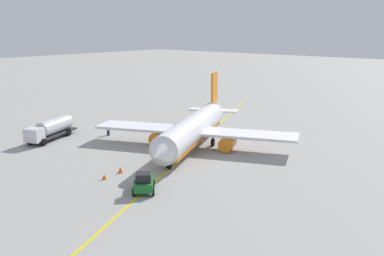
{
  "coord_description": "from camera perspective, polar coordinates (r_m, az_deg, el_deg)",
  "views": [
    {
      "loc": [
        46.44,
        38.48,
        17.19
      ],
      "look_at": [
        0.0,
        0.0,
        3.0
      ],
      "focal_mm": 40.4,
      "sensor_mm": 36.0,
      "label": 1
    }
  ],
  "objects": [
    {
      "name": "safety_cone_wingtip",
      "position": [
        52.97,
        -9.44,
        -5.48
      ],
      "size": [
        0.64,
        0.64,
        0.71
      ],
      "primitive_type": "cone",
      "color": "#F2590F",
      "rests_on": "ground"
    },
    {
      "name": "airplane",
      "position": [
        62.49,
        0.13,
        -0.2
      ],
      "size": [
        29.52,
        29.35,
        9.69
      ],
      "color": "white",
      "rests_on": "ground"
    },
    {
      "name": "pushback_tug",
      "position": [
        46.56,
        -6.41,
        -7.18
      ],
      "size": [
        4.05,
        4.01,
        2.2
      ],
      "color": "#196B28",
      "rests_on": "ground"
    },
    {
      "name": "fuel_tanker",
      "position": [
        70.66,
        -18.15,
        -0.07
      ],
      "size": [
        10.4,
        6.01,
        3.15
      ],
      "color": "#2D2D33",
      "rests_on": "ground"
    },
    {
      "name": "safety_cone_nose",
      "position": [
        51.1,
        -11.52,
        -6.32
      ],
      "size": [
        0.57,
        0.57,
        0.63
      ],
      "primitive_type": "cone",
      "color": "#F2590F",
      "rests_on": "ground"
    },
    {
      "name": "ground_plane",
      "position": [
        62.72,
        0.0,
        -2.67
      ],
      "size": [
        400.0,
        400.0,
        0.0
      ],
      "primitive_type": "plane",
      "color": "#9E9B96"
    },
    {
      "name": "taxi_line_marking",
      "position": [
        62.71,
        0.0,
        -2.66
      ],
      "size": [
        81.2,
        34.27,
        0.01
      ],
      "primitive_type": "cube",
      "rotation": [
        0.0,
        0.0,
        0.4
      ],
      "color": "yellow",
      "rests_on": "ground"
    },
    {
      "name": "refueling_worker",
      "position": [
        71.15,
        -11.01,
        -0.31
      ],
      "size": [
        0.63,
        0.61,
        1.71
      ],
      "color": "navy",
      "rests_on": "ground"
    }
  ]
}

